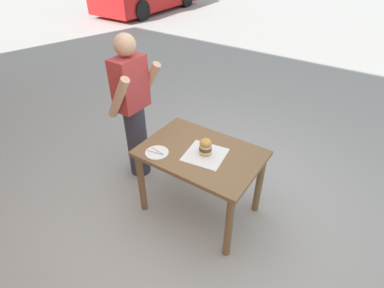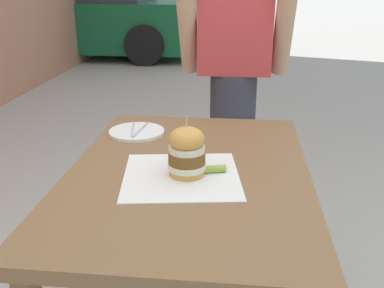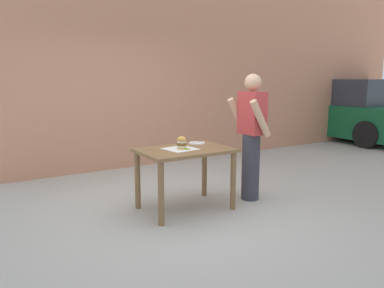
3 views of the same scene
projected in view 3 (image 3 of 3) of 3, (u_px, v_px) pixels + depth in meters
The scene contains 9 objects.
ground_plane at pixel (185, 209), 4.74m from camera, with size 80.00×80.00×0.00m, color #ADAAA3.
patio_table at pixel (185, 159), 4.63m from camera, with size 0.77×1.13×0.78m.
serving_paper at pixel (180, 149), 4.59m from camera, with size 0.36×0.36×0.00m, color white.
sandwich at pixel (182, 143), 4.57m from camera, with size 0.12×0.12×0.19m.
pickle_spear at pixel (187, 149), 4.52m from camera, with size 0.02×0.02×0.08m, color #8EA83D.
side_plate_with_forks at pixel (197, 143), 4.98m from camera, with size 0.22×0.22×0.02m.
diner_across_table at pixel (251, 135), 4.98m from camera, with size 0.55×0.35×1.69m.
building_wall at pixel (243, 5), 7.92m from camera, with size 0.30×10.00×6.32m, color tan.
parked_car_mid_block at pixel (344, 112), 10.22m from camera, with size 4.21×1.86×1.60m.
Camera 3 is at (3.90, -2.29, 1.64)m, focal length 35.00 mm.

